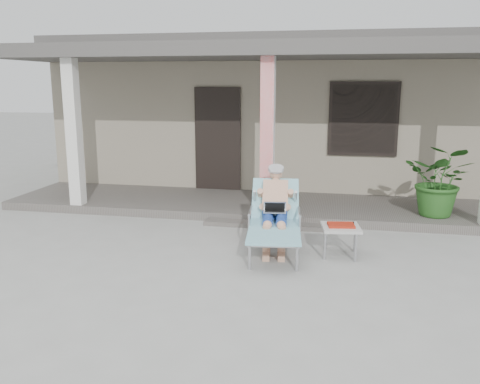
# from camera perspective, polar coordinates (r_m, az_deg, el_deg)

# --- Properties ---
(ground) EXTENTS (60.00, 60.00, 0.00)m
(ground) POSITION_cam_1_polar(r_m,az_deg,el_deg) (6.72, 0.27, -8.24)
(ground) COLOR #9E9E99
(ground) RESTS_ON ground
(house) EXTENTS (10.40, 5.40, 3.30)m
(house) POSITION_cam_1_polar(r_m,az_deg,el_deg) (12.74, 6.00, 9.11)
(house) COLOR gray
(house) RESTS_ON ground
(porch_deck) EXTENTS (10.00, 2.00, 0.15)m
(porch_deck) POSITION_cam_1_polar(r_m,az_deg,el_deg) (9.53, 3.76, -1.59)
(porch_deck) COLOR #605B56
(porch_deck) RESTS_ON ground
(porch_overhang) EXTENTS (10.00, 2.30, 2.85)m
(porch_overhang) POSITION_cam_1_polar(r_m,az_deg,el_deg) (9.21, 3.95, 14.95)
(porch_overhang) COLOR silver
(porch_overhang) RESTS_ON porch_deck
(porch_step) EXTENTS (2.00, 0.30, 0.07)m
(porch_step) POSITION_cam_1_polar(r_m,az_deg,el_deg) (8.44, 2.70, -3.67)
(porch_step) COLOR #605B56
(porch_step) RESTS_ON ground
(lounger) EXTENTS (0.89, 1.90, 1.20)m
(lounger) POSITION_cam_1_polar(r_m,az_deg,el_deg) (7.20, 3.95, -0.70)
(lounger) COLOR #B7B7BC
(lounger) RESTS_ON ground
(side_table) EXTENTS (0.58, 0.58, 0.46)m
(side_table) POSITION_cam_1_polar(r_m,az_deg,el_deg) (7.09, 11.26, -4.09)
(side_table) COLOR #B5B5B0
(side_table) RESTS_ON ground
(potted_palm) EXTENTS (1.36, 1.29, 1.20)m
(potted_palm) POSITION_cam_1_polar(r_m,az_deg,el_deg) (9.05, 21.62, 1.21)
(potted_palm) COLOR #26591E
(potted_palm) RESTS_ON porch_deck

